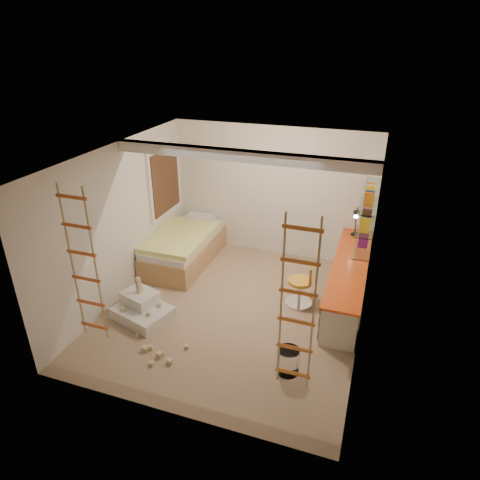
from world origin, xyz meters
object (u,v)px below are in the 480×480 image
at_px(desk, 348,281).
at_px(play_platform, 142,308).
at_px(swivel_chair, 301,290).
at_px(bed, 184,247).

xyz_separation_m(desk, play_platform, (-3.06, -1.50, -0.26)).
bearing_deg(swivel_chair, play_platform, -153.51).
relative_size(swivel_chair, play_platform, 0.76).
bearing_deg(desk, bed, 173.51).
distance_m(bed, swivel_chair, 2.57).
xyz_separation_m(desk, swivel_chair, (-0.72, -0.34, -0.12)).
bearing_deg(bed, swivel_chair, -15.85).
height_order(desk, bed, desk).
bearing_deg(play_platform, swivel_chair, 26.49).
distance_m(desk, swivel_chair, 0.81).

